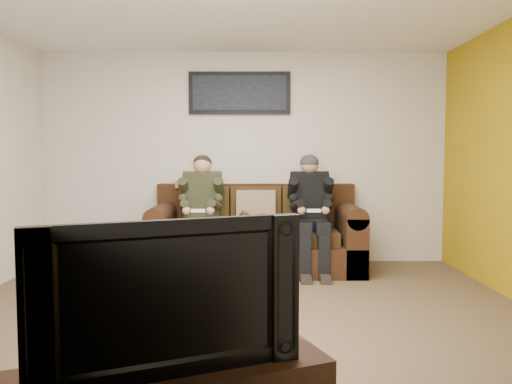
{
  "coord_description": "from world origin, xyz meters",
  "views": [
    {
      "loc": [
        0.12,
        -3.98,
        1.31
      ],
      "look_at": [
        0.13,
        1.2,
        0.95
      ],
      "focal_mm": 35.0,
      "sensor_mm": 36.0,
      "label": 1
    }
  ],
  "objects_px": {
    "cat": "(262,222)",
    "framed_poster": "(240,93)",
    "person_right": "(311,206)",
    "sofa": "(256,237)",
    "person_left": "(201,206)",
    "television": "(166,293)"
  },
  "relations": [
    {
      "from": "cat",
      "to": "framed_poster",
      "type": "height_order",
      "value": "framed_poster"
    },
    {
      "from": "person_right",
      "to": "sofa",
      "type": "bearing_deg",
      "value": 161.99
    },
    {
      "from": "sofa",
      "to": "person_left",
      "type": "xyz_separation_m",
      "value": [
        -0.62,
        -0.2,
        0.39
      ]
    },
    {
      "from": "person_right",
      "to": "television",
      "type": "distance_m",
      "value": 3.72
    },
    {
      "from": "sofa",
      "to": "framed_poster",
      "type": "height_order",
      "value": "framed_poster"
    },
    {
      "from": "cat",
      "to": "television",
      "type": "relative_size",
      "value": 0.6
    },
    {
      "from": "cat",
      "to": "television",
      "type": "xyz_separation_m",
      "value": [
        -0.45,
        -3.58,
        0.17
      ]
    },
    {
      "from": "sofa",
      "to": "television",
      "type": "bearing_deg",
      "value": -95.77
    },
    {
      "from": "television",
      "to": "person_left",
      "type": "bearing_deg",
      "value": 71.39
    },
    {
      "from": "person_left",
      "to": "cat",
      "type": "height_order",
      "value": "person_left"
    },
    {
      "from": "sofa",
      "to": "person_right",
      "type": "distance_m",
      "value": 0.76
    },
    {
      "from": "person_left",
      "to": "television",
      "type": "relative_size",
      "value": 1.21
    },
    {
      "from": "person_left",
      "to": "framed_poster",
      "type": "relative_size",
      "value": 1.07
    },
    {
      "from": "person_right",
      "to": "cat",
      "type": "xyz_separation_m",
      "value": [
        -0.55,
        -0.0,
        -0.18
      ]
    },
    {
      "from": "framed_poster",
      "to": "sofa",
      "type": "bearing_deg",
      "value": -62.25
    },
    {
      "from": "person_left",
      "to": "cat",
      "type": "relative_size",
      "value": 2.03
    },
    {
      "from": "television",
      "to": "cat",
      "type": "bearing_deg",
      "value": 60.4
    },
    {
      "from": "person_right",
      "to": "cat",
      "type": "distance_m",
      "value": 0.58
    },
    {
      "from": "person_left",
      "to": "television",
      "type": "bearing_deg",
      "value": -86.2
    },
    {
      "from": "framed_poster",
      "to": "television",
      "type": "distance_m",
      "value": 4.38
    },
    {
      "from": "person_left",
      "to": "framed_poster",
      "type": "xyz_separation_m",
      "value": [
        0.42,
        0.58,
        1.34
      ]
    },
    {
      "from": "person_left",
      "to": "television",
      "type": "distance_m",
      "value": 3.59
    }
  ]
}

